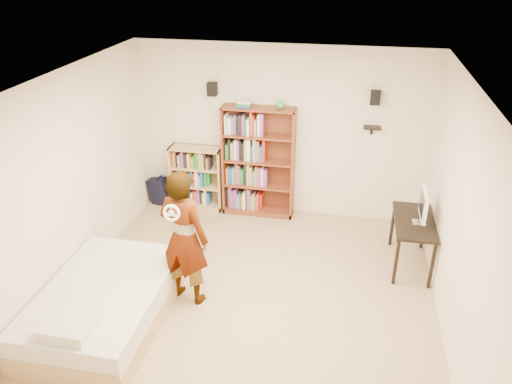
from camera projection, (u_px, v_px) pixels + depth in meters
ground at (249, 305)px, 6.10m from camera, size 4.50×5.00×0.01m
room_shell at (248, 174)px, 5.31m from camera, size 4.52×5.02×2.71m
crown_molding at (247, 90)px, 4.90m from camera, size 4.50×5.00×0.06m
speaker_left at (212, 89)px, 7.49m from camera, size 0.14×0.12×0.20m
speaker_right at (375, 98)px, 7.08m from camera, size 0.14×0.12×0.20m
wall_shelf at (372, 127)px, 7.29m from camera, size 0.25×0.16×0.02m
tall_bookshelf at (258, 162)px, 7.81m from camera, size 1.12×0.33×1.77m
low_bookshelf at (197, 178)px, 8.15m from camera, size 0.85×0.32×1.06m
computer_desk at (411, 243)px, 6.71m from camera, size 0.52×1.03×0.70m
imac at (422, 207)px, 6.39m from camera, size 0.13×0.46×0.46m
daybed at (104, 300)px, 5.72m from camera, size 1.32×2.03×0.60m
person at (184, 238)px, 5.86m from camera, size 0.72×0.57×1.73m
wii_wheel at (172, 213)px, 5.35m from camera, size 0.19×0.07×0.20m
navy_bag at (159, 190)px, 8.39m from camera, size 0.39×0.29×0.47m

